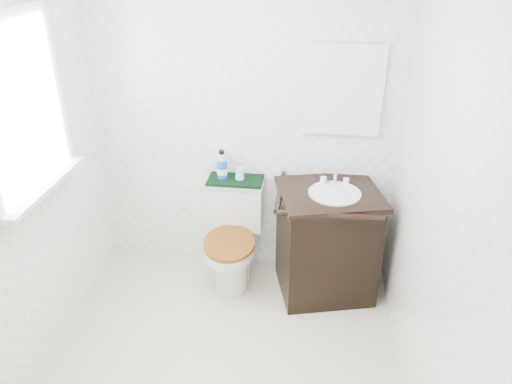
% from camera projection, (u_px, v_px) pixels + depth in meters
% --- Properties ---
extents(floor, '(2.40, 2.40, 0.00)m').
position_uv_depth(floor, '(216.00, 371.00, 3.06)').
color(floor, beige).
rests_on(floor, ground).
extents(wall_back, '(2.40, 0.00, 2.40)m').
position_uv_depth(wall_back, '(244.00, 120.00, 3.56)').
color(wall_back, silver).
rests_on(wall_back, ground).
extents(wall_left, '(0.00, 2.40, 2.40)m').
position_uv_depth(wall_left, '(3.00, 186.00, 2.63)').
color(wall_left, silver).
rests_on(wall_left, ground).
extents(wall_right, '(0.00, 2.40, 2.40)m').
position_uv_depth(wall_right, '(434.00, 214.00, 2.38)').
color(wall_right, silver).
rests_on(wall_right, ground).
extents(window, '(0.02, 0.70, 0.90)m').
position_uv_depth(window, '(20.00, 108.00, 2.68)').
color(window, white).
rests_on(window, wall_left).
extents(mirror, '(0.50, 0.02, 0.60)m').
position_uv_depth(mirror, '(344.00, 90.00, 3.34)').
color(mirror, silver).
rests_on(mirror, wall_back).
extents(toilet, '(0.42, 0.63, 0.77)m').
position_uv_depth(toilet, '(234.00, 239.00, 3.76)').
color(toilet, silver).
rests_on(toilet, floor).
extents(vanity, '(0.81, 0.74, 0.92)m').
position_uv_depth(vanity, '(327.00, 240.00, 3.58)').
color(vanity, black).
rests_on(vanity, floor).
extents(trash_bin, '(0.20, 0.16, 0.28)m').
position_uv_depth(trash_bin, '(292.00, 256.00, 3.90)').
color(trash_bin, white).
rests_on(trash_bin, floor).
extents(towel, '(0.41, 0.22, 0.02)m').
position_uv_depth(towel, '(235.00, 180.00, 3.66)').
color(towel, black).
rests_on(towel, toilet).
extents(mouthwash_bottle, '(0.07, 0.07, 0.22)m').
position_uv_depth(mouthwash_bottle, '(222.00, 165.00, 3.64)').
color(mouthwash_bottle, blue).
rests_on(mouthwash_bottle, towel).
extents(cup, '(0.07, 0.07, 0.08)m').
position_uv_depth(cup, '(240.00, 173.00, 3.64)').
color(cup, '#99D7FB').
rests_on(cup, towel).
extents(soap_bar, '(0.08, 0.05, 0.02)m').
position_uv_depth(soap_bar, '(327.00, 182.00, 3.50)').
color(soap_bar, '#177169').
rests_on(soap_bar, vanity).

